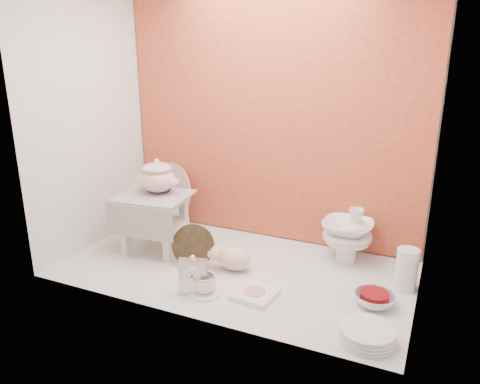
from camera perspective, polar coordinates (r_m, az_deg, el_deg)
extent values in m
plane|color=silver|center=(2.48, -0.62, -9.36)|extent=(1.80, 1.80, 0.00)
cube|color=#C25E30|center=(2.70, 3.90, 9.60)|extent=(1.80, 0.06, 1.50)
cube|color=silver|center=(2.74, -18.19, 8.91)|extent=(0.06, 1.00, 1.50)
cube|color=silver|center=(2.03, 23.05, 5.59)|extent=(0.06, 1.00, 1.50)
cylinder|color=#090D46|center=(2.69, -10.00, 0.79)|extent=(0.15, 0.15, 0.05)
imported|color=silver|center=(3.03, -9.00, -1.94)|extent=(0.23, 0.23, 0.24)
cube|color=silver|center=(2.22, -5.78, -10.10)|extent=(0.14, 0.09, 0.19)
ellipsoid|color=beige|center=(2.43, -0.73, -8.18)|extent=(0.22, 0.15, 0.13)
cylinder|color=white|center=(2.25, -4.38, -12.26)|extent=(0.21, 0.21, 0.01)
imported|color=white|center=(2.23, -4.41, -11.18)|extent=(0.13, 0.13, 0.09)
cube|color=white|center=(2.22, 1.82, -12.47)|extent=(0.21, 0.21, 0.03)
cylinder|color=white|center=(1.99, 15.41, -16.54)|extent=(0.26, 0.26, 0.06)
imported|color=silver|center=(2.23, 16.22, -12.60)|extent=(0.19, 0.19, 0.06)
cylinder|color=silver|center=(2.37, 19.82, -8.96)|extent=(0.13, 0.13, 0.21)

